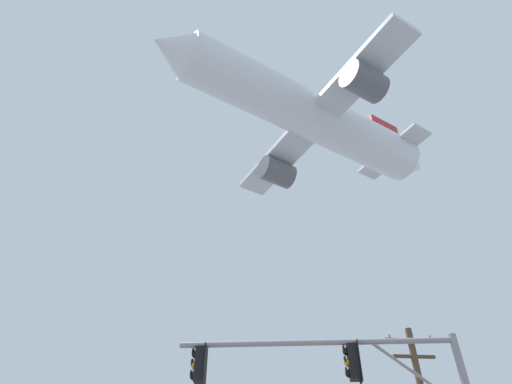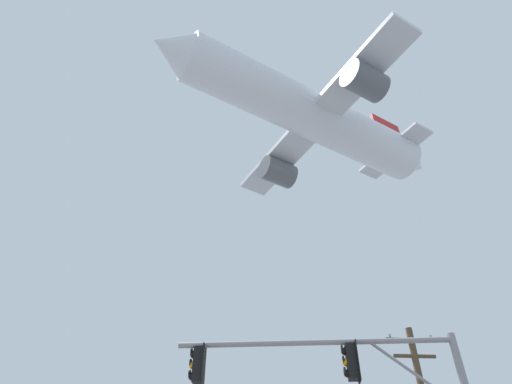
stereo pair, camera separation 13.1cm
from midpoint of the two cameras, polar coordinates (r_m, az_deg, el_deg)
The scene contains 1 object.
airplane at distance 42.38m, azimuth 6.57°, elevation 9.77°, with size 28.72×22.18×8.30m.
Camera 1 is at (0.01, -3.89, 1.19)m, focal length 31.18 mm.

